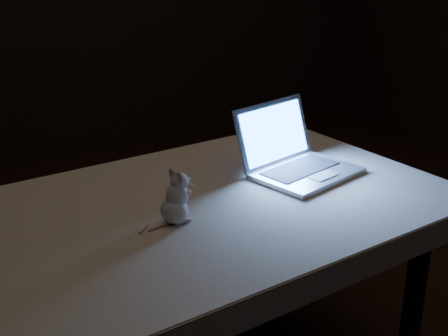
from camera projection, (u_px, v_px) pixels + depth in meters
table at (213, 304)px, 1.84m from camera, size 1.36×0.95×0.69m
tablecloth at (218, 209)px, 1.75m from camera, size 1.58×1.29×0.08m
laptop at (308, 143)px, 1.85m from camera, size 0.38×0.35×0.22m
plush_mouse at (174, 197)px, 1.55m from camera, size 0.14×0.14×0.14m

